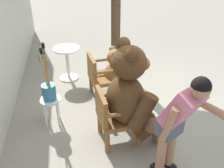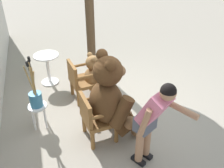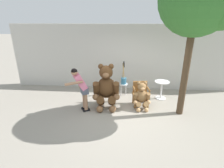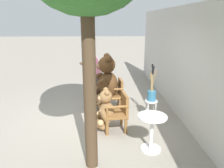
{
  "view_description": "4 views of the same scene",
  "coord_description": "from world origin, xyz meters",
  "views": [
    {
      "loc": [
        -3.47,
        1.22,
        2.68
      ],
      "look_at": [
        0.11,
        0.57,
        0.56
      ],
      "focal_mm": 40.0,
      "sensor_mm": 36.0,
      "label": 1
    },
    {
      "loc": [
        -3.77,
        1.39,
        3.12
      ],
      "look_at": [
        -0.14,
        0.26,
        0.73
      ],
      "focal_mm": 40.0,
      "sensor_mm": 36.0,
      "label": 2
    },
    {
      "loc": [
        0.06,
        -5.18,
        3.0
      ],
      "look_at": [
        -0.4,
        0.3,
        0.93
      ],
      "focal_mm": 28.0,
      "sensor_mm": 36.0,
      "label": 3
    },
    {
      "loc": [
        5.19,
        0.38,
        2.44
      ],
      "look_at": [
        0.08,
        0.59,
        0.94
      ],
      "focal_mm": 35.0,
      "sensor_mm": 36.0,
      "label": 4
    }
  ],
  "objects": [
    {
      "name": "person_visitor",
      "position": [
        -1.41,
        0.07,
        0.91
      ],
      "size": [
        0.67,
        0.71,
        1.53
      ],
      "color": "black",
      "rests_on": "ground"
    },
    {
      "name": "brush_bucket",
      "position": [
        -0.02,
        1.6,
        0.67
      ],
      "size": [
        0.22,
        0.22,
        0.95
      ],
      "color": "teal",
      "rests_on": "white_stool"
    },
    {
      "name": "round_side_table",
      "position": [
        1.47,
        1.29,
        0.45
      ],
      "size": [
        0.56,
        0.56,
        0.72
      ],
      "color": "white",
      "rests_on": "ground"
    },
    {
      "name": "back_wall",
      "position": [
        0.0,
        2.4,
        1.4
      ],
      "size": [
        10.0,
        0.16,
        2.8
      ],
      "primitive_type": "cube",
      "color": "beige",
      "rests_on": "ground"
    },
    {
      "name": "teddy_bear_large",
      "position": [
        -0.61,
        0.42,
        0.77
      ],
      "size": [
        0.95,
        0.93,
        1.57
      ],
      "color": "#4C3019",
      "rests_on": "ground"
    },
    {
      "name": "teddy_bear_small",
      "position": [
        0.63,
        0.4,
        0.49
      ],
      "size": [
        0.6,
        0.59,
        0.99
      ],
      "color": "olive",
      "rests_on": "ground"
    },
    {
      "name": "patio_tree",
      "position": [
        1.99,
        0.11,
        3.45
      ],
      "size": [
        2.17,
        2.07,
        4.54
      ],
      "color": "#473523",
      "rests_on": "ground"
    },
    {
      "name": "ground_plane",
      "position": [
        0.0,
        0.0,
        0.0
      ],
      "size": [
        60.0,
        60.0,
        0.0
      ],
      "primitive_type": "plane",
      "color": "gray"
    },
    {
      "name": "wooden_chair_left",
      "position": [
        -0.63,
        0.69,
        0.46
      ],
      "size": [
        0.61,
        0.57,
        0.86
      ],
      "color": "brown",
      "rests_on": "ground"
    },
    {
      "name": "wooden_chair_right",
      "position": [
        0.61,
        0.69,
        0.46
      ],
      "size": [
        0.62,
        0.58,
        0.86
      ],
      "color": "brown",
      "rests_on": "ground"
    },
    {
      "name": "white_stool",
      "position": [
        -0.02,
        1.6,
        0.36
      ],
      "size": [
        0.34,
        0.34,
        0.46
      ],
      "color": "silver",
      "rests_on": "ground"
    }
  ]
}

